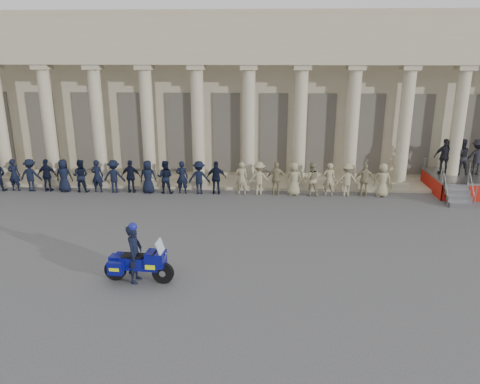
% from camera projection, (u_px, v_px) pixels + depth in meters
% --- Properties ---
extents(ground, '(90.00, 90.00, 0.00)m').
position_uv_depth(ground, '(205.00, 249.00, 17.14)').
color(ground, '#48484B').
rests_on(ground, ground).
extents(building, '(40.00, 12.50, 9.00)m').
position_uv_depth(building, '(232.00, 90.00, 29.89)').
color(building, tan).
rests_on(building, ground).
extents(officer_rank, '(21.21, 0.64, 1.68)m').
position_uv_depth(officer_rank, '(177.00, 177.00, 23.54)').
color(officer_rank, black).
rests_on(officer_rank, ground).
extents(reviewing_stand, '(4.42, 4.20, 2.71)m').
position_uv_depth(reviewing_stand, '(474.00, 164.00, 23.54)').
color(reviewing_stand, gray).
rests_on(reviewing_stand, ground).
extents(motorcycle, '(2.24, 0.94, 1.44)m').
position_uv_depth(motorcycle, '(139.00, 263.00, 14.58)').
color(motorcycle, black).
rests_on(motorcycle, ground).
extents(rider, '(0.51, 0.72, 1.96)m').
position_uv_depth(rider, '(135.00, 253.00, 14.49)').
color(rider, black).
rests_on(rider, ground).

